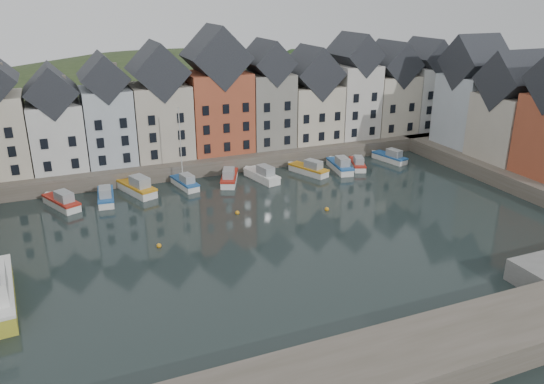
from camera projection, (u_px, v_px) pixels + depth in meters
ground at (299, 236)px, 55.33m from camera, size 260.00×260.00×0.00m
far_quay at (215, 152)px, 80.90m from camera, size 90.00×16.00×2.00m
right_quay at (539, 175)px, 70.84m from camera, size 14.00×54.00×2.00m
hillside at (182, 207)px, 110.06m from camera, size 153.60×70.40×64.00m
far_terrace at (238, 101)px, 77.54m from camera, size 72.37×8.16×17.78m
right_terrace at (514, 109)px, 72.07m from camera, size 8.30×24.25×16.36m
mooring_buoys at (245, 221)px, 58.45m from camera, size 20.50×5.50×0.50m
boat_a at (62, 202)px, 62.39m from camera, size 4.27×6.38×2.36m
boat_b at (106, 197)px, 64.11m from camera, size 2.39×6.08×2.28m
boat_c at (137, 187)px, 66.77m from camera, size 4.40×7.23×2.66m
boat_d at (185, 182)px, 68.85m from camera, size 2.79×5.79×10.63m
boat_e at (229, 178)px, 70.54m from camera, size 4.16×6.42×2.37m
boat_f at (262, 175)px, 71.46m from camera, size 3.28×6.55×2.41m
boat_g at (309, 169)px, 73.96m from camera, size 4.07×6.31×2.32m
boat_h at (340, 166)px, 75.31m from camera, size 2.88×6.51×2.41m
boat_i at (358, 164)px, 76.56m from camera, size 3.47×5.60×2.06m
boat_j at (390, 157)px, 79.48m from camera, size 3.07×5.98×2.20m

